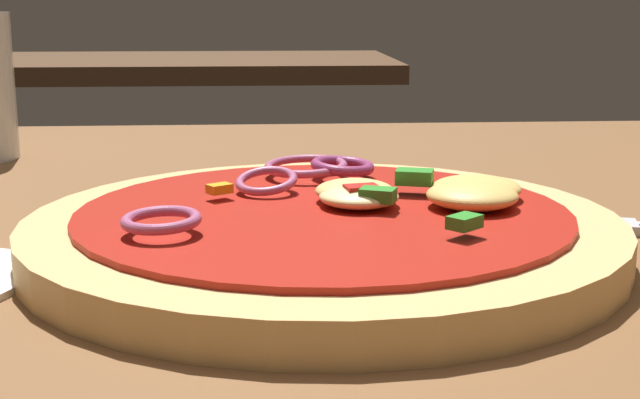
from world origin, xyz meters
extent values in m
cube|color=brown|center=(0.00, 0.00, 0.02)|extent=(1.48, 0.91, 0.03)
cylinder|color=tan|center=(-0.05, 0.03, 0.04)|extent=(0.27, 0.27, 0.02)
cylinder|color=#A81C11|center=(-0.05, 0.03, 0.05)|extent=(0.22, 0.22, 0.00)
ellipsoid|color=#E5BC60|center=(0.02, 0.05, 0.06)|extent=(0.04, 0.04, 0.01)
ellipsoid|color=#EFCC72|center=(-0.04, 0.05, 0.06)|extent=(0.04, 0.04, 0.01)
ellipsoid|color=#F4DB8E|center=(-0.04, 0.04, 0.06)|extent=(0.04, 0.04, 0.01)
ellipsoid|color=#E5BC60|center=(0.02, 0.03, 0.06)|extent=(0.04, 0.04, 0.01)
torus|color=#B25984|center=(-0.12, -0.01, 0.06)|extent=(0.05, 0.05, 0.01)
torus|color=#B25984|center=(-0.08, 0.07, 0.06)|extent=(0.04, 0.04, 0.01)
torus|color=#B25984|center=(-0.06, 0.10, 0.06)|extent=(0.06, 0.06, 0.01)
torus|color=#93386B|center=(-0.04, 0.10, 0.06)|extent=(0.04, 0.04, 0.01)
cube|color=#2D8C28|center=(-0.03, 0.03, 0.06)|extent=(0.02, 0.02, 0.01)
cube|color=orange|center=(-0.10, 0.05, 0.06)|extent=(0.01, 0.01, 0.00)
cube|color=#2D8C28|center=(0.00, -0.02, 0.06)|extent=(0.02, 0.02, 0.01)
cube|color=red|center=(-0.03, 0.03, 0.06)|extent=(0.02, 0.01, 0.01)
cube|color=#2D8C28|center=(-0.01, 0.06, 0.06)|extent=(0.02, 0.02, 0.01)
cube|color=silver|center=(0.10, 0.06, 0.04)|extent=(0.02, 0.02, 0.01)
cube|color=silver|center=(0.07, 0.07, 0.04)|extent=(0.04, 0.01, 0.00)
cube|color=silver|center=(0.07, 0.07, 0.04)|extent=(0.04, 0.01, 0.00)
cube|color=silver|center=(0.07, 0.06, 0.04)|extent=(0.04, 0.01, 0.00)
cube|color=silver|center=(0.06, 0.06, 0.04)|extent=(0.04, 0.01, 0.00)
cube|color=#4C301C|center=(-0.23, 1.40, 0.02)|extent=(0.82, 0.46, 0.03)
camera|label=1|loc=(-0.08, -0.35, 0.14)|focal=49.92mm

